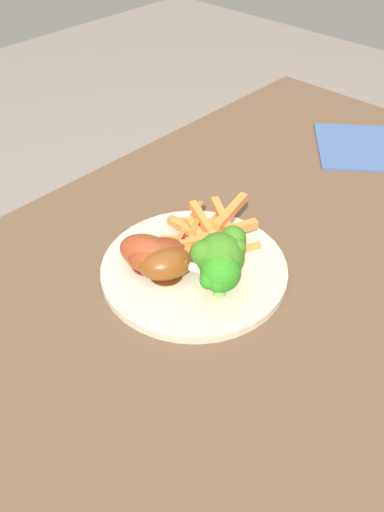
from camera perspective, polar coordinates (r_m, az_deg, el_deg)
name	(u,v)px	position (r m, az deg, el deg)	size (l,w,h in m)	color
dining_table	(210,338)	(0.78, 1.96, -8.86)	(1.29, 0.67, 0.75)	brown
dinner_plate	(192,270)	(0.71, 0.00, -1.58)	(0.25, 0.25, 0.01)	beige
broccoli_floret_front	(220,254)	(0.66, 3.05, 0.20)	(0.08, 0.06, 0.07)	#77BC48
broccoli_floret_middle	(219,273)	(0.64, 2.93, -1.87)	(0.06, 0.05, 0.06)	#80AE59
carrot_fries_pile	(209,232)	(0.73, 1.82, 2.59)	(0.16, 0.13, 0.05)	orange
chicken_drumstick_near	(151,253)	(0.70, -4.51, 0.28)	(0.08, 0.13, 0.04)	maroon
chicken_drumstick_far	(170,263)	(0.68, -2.41, -0.77)	(0.12, 0.09, 0.04)	#50230B
chicken_drumstick_extra	(161,254)	(0.70, -3.38, 0.18)	(0.13, 0.09, 0.04)	#591D0D
napkin	(356,147)	(1.04, 17.37, 11.29)	(0.17, 0.14, 0.00)	#3D5684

